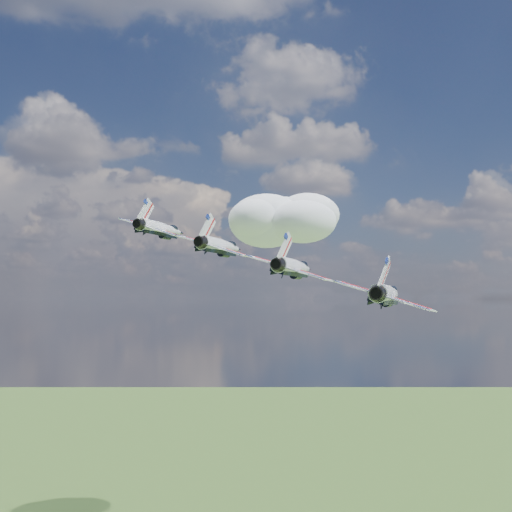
{
  "coord_description": "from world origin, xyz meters",
  "views": [
    {
      "loc": [
        -1.36,
        -91.55,
        137.42
      ],
      "look_at": [
        5.55,
        -10.69,
        142.88
      ],
      "focal_mm": 45.0,
      "sensor_mm": 36.0,
      "label": 1
    }
  ],
  "objects_px": {
    "jet_3": "(387,294)",
    "jet_0": "(162,229)",
    "jet_2": "(295,267)",
    "jet_1": "(221,246)"
  },
  "relations": [
    {
      "from": "jet_0",
      "to": "jet_1",
      "type": "relative_size",
      "value": 1.0
    },
    {
      "from": "jet_0",
      "to": "jet_1",
      "type": "height_order",
      "value": "jet_0"
    },
    {
      "from": "jet_0",
      "to": "jet_3",
      "type": "xyz_separation_m",
      "value": [
        25.53,
        -28.61,
        -9.83
      ]
    },
    {
      "from": "jet_1",
      "to": "jet_3",
      "type": "xyz_separation_m",
      "value": [
        17.02,
        -19.07,
        -6.55
      ]
    },
    {
      "from": "jet_1",
      "to": "jet_3",
      "type": "bearing_deg",
      "value": -23.31
    },
    {
      "from": "jet_2",
      "to": "jet_3",
      "type": "distance_m",
      "value": 13.2
    },
    {
      "from": "jet_3",
      "to": "jet_1",
      "type": "bearing_deg",
      "value": 156.69
    },
    {
      "from": "jet_2",
      "to": "jet_3",
      "type": "xyz_separation_m",
      "value": [
        8.51,
        -9.54,
        -3.28
      ]
    },
    {
      "from": "jet_3",
      "to": "jet_0",
      "type": "bearing_deg",
      "value": 156.69
    },
    {
      "from": "jet_0",
      "to": "jet_1",
      "type": "bearing_deg",
      "value": -23.31
    }
  ]
}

